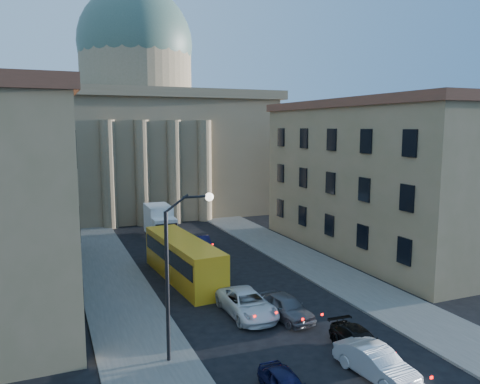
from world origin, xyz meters
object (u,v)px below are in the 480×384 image
object	(u,v)px
car_right_near	(376,363)
city_bus	(183,258)
street_lamp	(177,263)
box_truck	(160,223)

from	to	relation	value
car_right_near	city_bus	distance (m)	18.58
street_lamp	car_right_near	bearing A→B (deg)	-31.93
street_lamp	box_truck	world-z (taller)	street_lamp
car_right_near	city_bus	xyz separation A→B (m)	(-4.67, 17.95, 1.02)
street_lamp	city_bus	xyz separation A→B (m)	(3.81, 12.67, -3.51)
city_bus	box_truck	bearing A→B (deg)	79.45
street_lamp	car_right_near	distance (m)	10.97
car_right_near	box_truck	size ratio (longest dim) A/B	0.72
city_bus	car_right_near	bearing A→B (deg)	-79.97
street_lamp	box_truck	distance (m)	28.46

